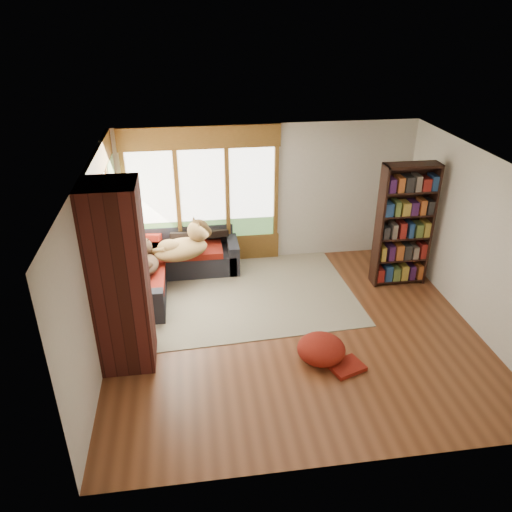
{
  "coord_description": "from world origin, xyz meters",
  "views": [
    {
      "loc": [
        -1.45,
        -6.11,
        4.5
      ],
      "look_at": [
        -0.47,
        0.72,
        0.95
      ],
      "focal_mm": 35.0,
      "sensor_mm": 36.0,
      "label": 1
    }
  ],
  "objects_px": {
    "area_rug": "(243,292)",
    "bookshelf": "(404,226)",
    "dog_tan": "(185,241)",
    "brick_chimney": "(120,279)",
    "dog_brindle": "(144,257)",
    "pouf": "(321,348)",
    "sectional_sofa": "(165,269)"
  },
  "relations": [
    {
      "from": "area_rug",
      "to": "dog_brindle",
      "type": "distance_m",
      "value": 1.78
    },
    {
      "from": "dog_brindle",
      "to": "pouf",
      "type": "bearing_deg",
      "value": -132.39
    },
    {
      "from": "pouf",
      "to": "dog_tan",
      "type": "relative_size",
      "value": 0.59
    },
    {
      "from": "area_rug",
      "to": "bookshelf",
      "type": "height_order",
      "value": "bookshelf"
    },
    {
      "from": "dog_tan",
      "to": "brick_chimney",
      "type": "bearing_deg",
      "value": -134.57
    },
    {
      "from": "sectional_sofa",
      "to": "dog_tan",
      "type": "relative_size",
      "value": 1.93
    },
    {
      "from": "pouf",
      "to": "dog_brindle",
      "type": "xyz_separation_m",
      "value": [
        -2.48,
        2.08,
        0.55
      ]
    },
    {
      "from": "brick_chimney",
      "to": "dog_tan",
      "type": "distance_m",
      "value": 2.28
    },
    {
      "from": "brick_chimney",
      "to": "dog_brindle",
      "type": "distance_m",
      "value": 1.8
    },
    {
      "from": "area_rug",
      "to": "dog_brindle",
      "type": "height_order",
      "value": "dog_brindle"
    },
    {
      "from": "bookshelf",
      "to": "pouf",
      "type": "xyz_separation_m",
      "value": [
        -1.9,
        -1.94,
        -0.89
      ]
    },
    {
      "from": "pouf",
      "to": "brick_chimney",
      "type": "bearing_deg",
      "value": 171.83
    },
    {
      "from": "sectional_sofa",
      "to": "dog_tan",
      "type": "bearing_deg",
      "value": 6.02
    },
    {
      "from": "brick_chimney",
      "to": "dog_brindle",
      "type": "xyz_separation_m",
      "value": [
        0.16,
        1.7,
        -0.56
      ]
    },
    {
      "from": "area_rug",
      "to": "bookshelf",
      "type": "relative_size",
      "value": 1.7
    },
    {
      "from": "bookshelf",
      "to": "dog_brindle",
      "type": "relative_size",
      "value": 2.83
    },
    {
      "from": "pouf",
      "to": "area_rug",
      "type": "bearing_deg",
      "value": 113.97
    },
    {
      "from": "area_rug",
      "to": "bookshelf",
      "type": "bearing_deg",
      "value": -0.25
    },
    {
      "from": "area_rug",
      "to": "sectional_sofa",
      "type": "bearing_deg",
      "value": 160.36
    },
    {
      "from": "sectional_sofa",
      "to": "pouf",
      "type": "height_order",
      "value": "sectional_sofa"
    },
    {
      "from": "area_rug",
      "to": "dog_tan",
      "type": "xyz_separation_m",
      "value": [
        -0.94,
        0.5,
        0.81
      ]
    },
    {
      "from": "bookshelf",
      "to": "dog_brindle",
      "type": "bearing_deg",
      "value": 178.18
    },
    {
      "from": "bookshelf",
      "to": "pouf",
      "type": "bearing_deg",
      "value": -134.43
    },
    {
      "from": "bookshelf",
      "to": "dog_tan",
      "type": "bearing_deg",
      "value": 172.2
    },
    {
      "from": "brick_chimney",
      "to": "bookshelf",
      "type": "relative_size",
      "value": 1.2
    },
    {
      "from": "dog_tan",
      "to": "dog_brindle",
      "type": "xyz_separation_m",
      "value": [
        -0.68,
        -0.37,
        -0.08
      ]
    },
    {
      "from": "sectional_sofa",
      "to": "area_rug",
      "type": "relative_size",
      "value": 0.6
    },
    {
      "from": "pouf",
      "to": "dog_tan",
      "type": "bearing_deg",
      "value": 126.37
    },
    {
      "from": "dog_brindle",
      "to": "brick_chimney",
      "type": "bearing_deg",
      "value": 172.41
    },
    {
      "from": "sectional_sofa",
      "to": "bookshelf",
      "type": "distance_m",
      "value": 4.2
    },
    {
      "from": "brick_chimney",
      "to": "sectional_sofa",
      "type": "distance_m",
      "value": 2.32
    },
    {
      "from": "dog_tan",
      "to": "pouf",
      "type": "bearing_deg",
      "value": -76.35
    }
  ]
}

